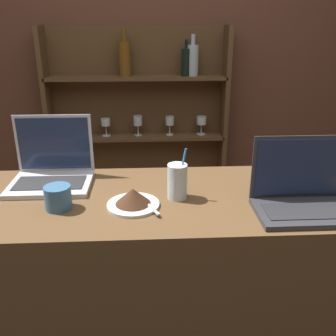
{
  "coord_description": "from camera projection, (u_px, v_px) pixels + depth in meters",
  "views": [
    {
      "loc": [
        -0.03,
        -0.95,
        1.65
      ],
      "look_at": [
        0.04,
        0.32,
        1.15
      ],
      "focal_mm": 40.0,
      "sensor_mm": 36.0,
      "label": 1
    }
  ],
  "objects": [
    {
      "name": "back_shelf",
      "position": [
        140.0,
        139.0,
        2.66
      ],
      "size": [
        1.22,
        0.18,
        1.62
      ],
      "color": "brown",
      "rests_on": "ground_plane"
    },
    {
      "name": "laptop_near",
      "position": [
        52.0,
        169.0,
        1.47
      ],
      "size": [
        0.31,
        0.24,
        0.25
      ],
      "color": "silver",
      "rests_on": "bar_counter"
    },
    {
      "name": "laptop_far",
      "position": [
        304.0,
        194.0,
        1.25
      ],
      "size": [
        0.34,
        0.2,
        0.24
      ],
      "color": "#333338",
      "rests_on": "bar_counter"
    },
    {
      "name": "cake_plate",
      "position": [
        133.0,
        199.0,
        1.29
      ],
      "size": [
        0.18,
        0.18,
        0.07
      ],
      "color": "silver",
      "rests_on": "bar_counter"
    },
    {
      "name": "back_wall",
      "position": [
        152.0,
        67.0,
        2.56
      ],
      "size": [
        7.0,
        0.06,
        2.7
      ],
      "color": "brown",
      "rests_on": "ground_plane"
    },
    {
      "name": "coffee_cup",
      "position": [
        58.0,
        197.0,
        1.27
      ],
      "size": [
        0.09,
        0.09,
        0.08
      ],
      "color": "#38668C",
      "rests_on": "bar_counter"
    },
    {
      "name": "water_glass",
      "position": [
        177.0,
        181.0,
        1.34
      ],
      "size": [
        0.07,
        0.07,
        0.19
      ],
      "color": "silver",
      "rests_on": "bar_counter"
    },
    {
      "name": "bar_counter",
      "position": [
        160.0,
        309.0,
        1.56
      ],
      "size": [
        1.89,
        0.57,
        1.05
      ],
      "color": "brown",
      "rests_on": "ground_plane"
    }
  ]
}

